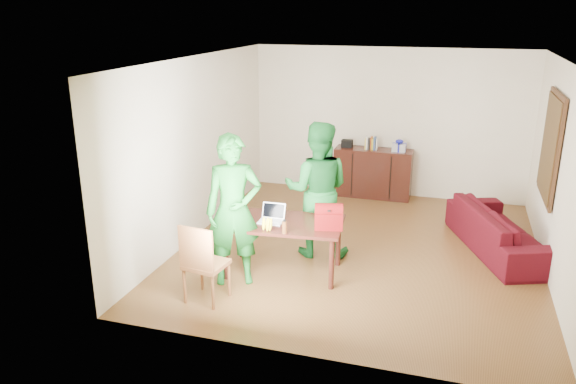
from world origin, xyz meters
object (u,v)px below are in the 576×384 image
(person_far, at_px, (317,190))
(sofa, at_px, (501,230))
(table, at_px, (284,228))
(person_near, at_px, (234,211))
(red_bag, at_px, (329,219))
(chair, at_px, (206,278))
(bottle, at_px, (284,227))
(laptop, at_px, (271,219))

(person_far, relative_size, sofa, 0.89)
(table, height_order, person_near, person_near)
(table, distance_m, red_bag, 0.65)
(person_near, distance_m, person_far, 1.38)
(sofa, bearing_deg, chair, 104.91)
(person_near, height_order, bottle, person_near)
(person_far, xyz_separation_m, bottle, (-0.14, -1.08, -0.15))
(table, bearing_deg, sofa, 24.23)
(table, relative_size, laptop, 5.10)
(person_far, bearing_deg, table, 60.51)
(red_bag, bearing_deg, person_far, 100.91)
(bottle, height_order, red_bag, red_bag)
(chair, distance_m, red_bag, 1.67)
(person_far, distance_m, red_bag, 0.84)
(chair, relative_size, person_far, 0.52)
(person_near, distance_m, bottle, 0.66)
(person_near, height_order, red_bag, person_near)
(laptop, bearing_deg, bottle, -48.31)
(bottle, xyz_separation_m, red_bag, (0.48, 0.32, 0.04))
(bottle, bearing_deg, sofa, 36.25)
(person_far, height_order, laptop, person_far)
(red_bag, bearing_deg, person_near, -174.75)
(person_far, relative_size, bottle, 10.78)
(bottle, bearing_deg, table, 109.07)
(person_far, height_order, red_bag, person_far)
(sofa, bearing_deg, person_near, 99.41)
(chair, bearing_deg, red_bag, 44.44)
(table, distance_m, person_far, 0.83)
(red_bag, bearing_deg, bottle, -159.56)
(person_far, distance_m, sofa, 2.74)
(table, distance_m, sofa, 3.21)
(laptop, xyz_separation_m, sofa, (2.94, 1.64, -0.44))
(sofa, bearing_deg, bottle, 104.40)
(table, bearing_deg, chair, -128.62)
(person_near, xyz_separation_m, sofa, (3.30, 2.00, -0.65))
(chair, xyz_separation_m, bottle, (0.78, 0.62, 0.51))
(chair, relative_size, laptop, 3.18)
(person_far, bearing_deg, sofa, -169.84)
(chair, distance_m, sofa, 4.29)
(laptop, relative_size, bottle, 1.76)
(chair, height_order, red_bag, chair)
(person_far, xyz_separation_m, laptop, (-0.42, -0.78, -0.20))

